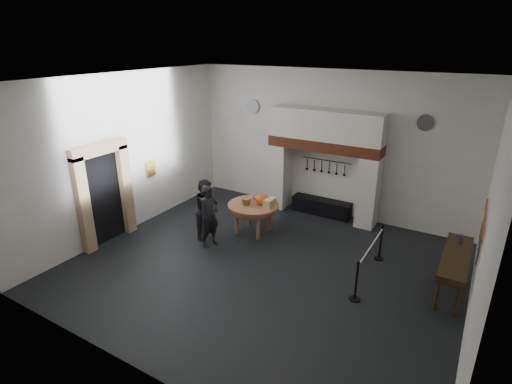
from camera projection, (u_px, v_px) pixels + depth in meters
The scene contains 39 objects.
floor at pixel (264, 266), 9.96m from camera, with size 9.00×8.00×0.02m, color black.
ceiling at pixel (266, 80), 8.34m from camera, with size 9.00×8.00×0.02m, color silver.
wall_back at pixel (329, 144), 12.36m from camera, with size 9.00×0.02×4.50m, color white.
wall_front at pixel (133, 258), 5.94m from camera, with size 9.00×0.02×4.50m, color white.
wall_left at pixel (127, 154), 11.29m from camera, with size 0.02×8.00×4.50m, color white.
wall_right at pixel (488, 225), 7.01m from camera, with size 0.02×8.00×4.50m, color white.
chimney_pier_left at pixel (280, 175), 13.21m from camera, with size 0.55×0.70×2.15m, color silver.
chimney_pier_right at pixel (369, 192), 11.80m from camera, with size 0.55×0.70×2.15m, color silver.
hearth_brick_band at pixel (324, 145), 12.06m from camera, with size 3.50×0.72×0.32m, color #9E442B.
chimney_hood at pixel (326, 125), 11.84m from camera, with size 3.50×0.70×0.90m, color silver.
iron_range at pixel (321, 207), 12.86m from camera, with size 1.90×0.45×0.50m, color black.
utensil_rail at pixel (327, 160), 12.48m from camera, with size 0.02×0.02×1.60m, color black.
door_recess at pixel (104, 199), 10.84m from camera, with size 0.04×1.10×2.50m, color black.
door_jamb_near at pixel (84, 206), 10.21m from camera, with size 0.22×0.30×2.60m, color tan.
door_jamb_far at pixel (126, 190), 11.34m from camera, with size 0.22×0.30×2.60m, color tan.
door_lintel at pixel (99, 149), 10.29m from camera, with size 0.22×1.70×0.30m, color tan.
wall_plaque at pixel (151, 169), 12.15m from camera, with size 0.05×0.34×0.44m, color gold.
work_table at pixel (254, 205), 11.46m from camera, with size 1.48×1.48×0.07m, color #A6734E.
pumpkin at pixel (261, 199), 11.37m from camera, with size 0.36×0.36×0.31m, color orange.
cheese_block_big at pixel (268, 204), 11.12m from camera, with size 0.22×0.22×0.24m, color #DDC084.
cheese_block_small at pixel (272, 201), 11.38m from camera, with size 0.18×0.18×0.20m, color #D0CF7C.
wicker_basket at pixel (246, 201), 11.36m from camera, with size 0.32×0.32×0.22m, color #A1753B.
bread_loaf at pixel (257, 197), 11.75m from camera, with size 0.31×0.18×0.13m, color #955C35.
visitor_near at pixel (209, 216), 10.68m from camera, with size 0.63×0.42×1.73m, color black.
visitor_far at pixel (207, 209), 11.20m from camera, with size 0.83×0.64×1.70m, color black.
side_table at pixel (456, 256), 8.71m from camera, with size 0.55×2.20×0.06m, color #3C2C15.
pewter_jug at pixel (460, 239), 9.15m from camera, with size 0.12×0.12×0.22m, color #4E4F54.
copper_pan_a at pixel (482, 235), 7.30m from camera, with size 0.34×0.34×0.03m, color #C6662D.
copper_pan_b at pixel (484, 224), 7.74m from camera, with size 0.32×0.32×0.03m, color #C6662D.
copper_pan_c at pixel (485, 214), 8.18m from camera, with size 0.30×0.30×0.03m, color #C6662D.
copper_pan_d at pixel (487, 205), 8.62m from camera, with size 0.28×0.28×0.03m, color #C6662D.
pewter_plate_left at pixel (478, 254), 7.64m from camera, with size 0.40×0.40×0.03m, color #4C4C51.
pewter_plate_mid at pixel (480, 242), 8.12m from camera, with size 0.40×0.40×0.03m, color #4C4C51.
pewter_plate_right at pixel (481, 230), 8.60m from camera, with size 0.40×0.40×0.03m, color #4C4C51.
pewter_plate_back_left at pixel (253, 106), 13.27m from camera, with size 0.44×0.44×0.03m, color #4C4C51.
pewter_plate_back_right at pixel (425, 123), 10.70m from camera, with size 0.44×0.44×0.03m, color #4C4C51.
barrier_post_near at pixel (356, 282), 8.53m from camera, with size 0.05×0.05×0.90m, color black.
barrier_post_far at pixel (381, 243), 10.13m from camera, with size 0.05×0.05×0.90m, color black.
barrier_rope at pixel (371, 246), 9.19m from camera, with size 0.04×0.04×2.00m, color silver.
Camera 1 is at (4.22, -7.53, 5.31)m, focal length 28.00 mm.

